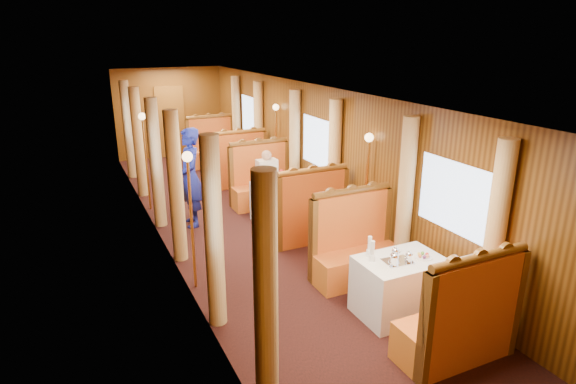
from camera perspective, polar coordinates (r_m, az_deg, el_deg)
floor at (r=8.89m, az=-5.03°, el=-4.17°), size 3.00×12.00×0.01m
ceiling at (r=8.27m, az=-5.52°, el=12.05°), size 3.00×12.00×0.01m
wall_far at (r=14.18m, az=-13.82°, el=9.09°), size 3.00×0.01×2.50m
wall_near at (r=3.92m, az=28.49°, el=-17.21°), size 3.00×0.01×2.50m
wall_left at (r=8.13m, az=-15.24°, el=2.39°), size 0.01×12.00×2.50m
wall_right at (r=9.10m, az=3.65°, el=4.67°), size 0.01×12.00×2.50m
doorway_far at (r=14.19m, az=-13.72°, el=8.08°), size 0.80×0.04×2.00m
table_near at (r=6.29m, az=13.06°, el=-10.83°), size 1.05×0.72×0.75m
banquette_near_fwd at (r=5.63m, az=19.63°, el=-14.64°), size 1.30×0.55×1.34m
banquette_near_aft at (r=6.99m, az=7.97°, el=-6.97°), size 1.30×0.55×1.34m
table_mid at (r=9.02m, az=-0.64°, el=-1.21°), size 1.05×0.72×0.75m
banquette_mid_fwd at (r=8.15m, az=2.35°, el=-3.04°), size 1.30×0.55×1.34m
banquette_mid_aft at (r=9.89m, az=-3.10°, el=0.83°), size 1.30×0.55×1.34m
table_far at (r=12.16m, az=-7.56°, el=3.78°), size 1.05×0.72×0.75m
banquette_far_fwd at (r=11.22m, az=-5.96°, el=2.86°), size 1.30×0.55×1.34m
banquette_far_aft at (r=13.09m, az=-8.96°, el=4.97°), size 1.30×0.55×1.34m
tea_tray at (r=6.03m, az=12.84°, el=-8.03°), size 0.36×0.29×0.01m
teapot_left at (r=5.90m, az=12.46°, el=-8.01°), size 0.16×0.12×0.13m
teapot_right at (r=6.02m, az=14.10°, el=-7.67°), size 0.16×0.13×0.11m
teapot_back at (r=6.06m, az=12.58°, el=-7.33°), size 0.16×0.12×0.12m
fruit_plate at (r=6.22m, az=15.74°, el=-7.35°), size 0.22×0.22×0.05m
cup_inboard at (r=5.96m, az=9.96°, el=-7.15°), size 0.08×0.08×0.26m
cup_outboard at (r=6.08m, az=9.64°, el=-6.59°), size 0.08×0.08×0.26m
rose_vase_mid at (r=8.88m, az=-0.81°, el=2.20°), size 0.06×0.06×0.36m
rose_vase_far at (r=12.00m, az=-7.57°, el=6.30°), size 0.06×0.06×0.36m
window_left_near at (r=4.84m, az=-7.45°, el=-5.47°), size 0.01×1.20×0.90m
curtain_left_near_a at (r=4.34m, az=-2.65°, el=-12.37°), size 0.22×0.22×2.35m
curtain_left_near_b at (r=5.66m, az=-8.80°, el=-4.94°), size 0.22×0.22×2.35m
window_right_near at (r=6.32m, az=19.02°, el=-0.57°), size 0.01×1.20×0.90m
curtain_right_near_a at (r=5.85m, az=23.24°, el=-5.48°), size 0.22×0.22×2.35m
curtain_right_near_b at (r=6.89m, az=13.71°, el=-0.97°), size 0.22×0.22×2.35m
window_left_mid at (r=8.08m, az=-15.25°, el=3.77°), size 0.01×1.20×0.90m
curtain_left_mid_a at (r=7.43m, az=-13.16°, el=0.48°), size 0.22×0.22×2.35m
curtain_left_mid_b at (r=8.91m, az=-15.38°, el=3.25°), size 0.22×0.22×2.35m
window_right_mid at (r=9.05m, az=3.59°, el=5.89°), size 0.01×1.20×0.90m
curtain_right_mid_a at (r=8.41m, az=5.49°, el=2.95°), size 0.22×0.22×2.35m
curtain_right_mid_b at (r=9.74m, az=0.80°, el=5.15°), size 0.22×0.22×2.35m
window_left_far at (r=11.47m, az=-18.55°, el=7.62°), size 0.01×1.20×0.90m
curtain_left_far_a at (r=10.78m, az=-17.30°, el=5.61°), size 0.22×0.22×2.35m
curtain_left_far_b at (r=12.30m, az=-18.42°, el=6.99°), size 0.22×0.22×2.35m
window_right_far at (r=12.18m, az=-4.45°, el=9.07°), size 0.01×1.20×0.90m
curtain_right_far_a at (r=11.47m, az=-3.50°, el=7.13°), size 0.22×0.22×2.35m
curtain_right_far_b at (r=12.91m, az=-6.12°, el=8.31°), size 0.22×0.22×2.35m
sconce_left_fore at (r=6.46m, az=-11.57°, el=-0.14°), size 0.14×0.14×1.95m
sconce_right_fore at (r=7.58m, az=9.39°, el=2.72°), size 0.14×0.14×1.95m
sconce_left_aft at (r=9.79m, az=-16.65°, el=5.72°), size 0.14×0.14×1.95m
sconce_right_aft at (r=10.56m, az=-1.43°, el=7.35°), size 0.14×0.14×1.95m
steward at (r=8.86m, az=-11.49°, el=1.67°), size 0.49×0.70×1.82m
passenger at (r=9.54m, az=-2.45°, el=2.17°), size 0.40×0.44×0.76m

